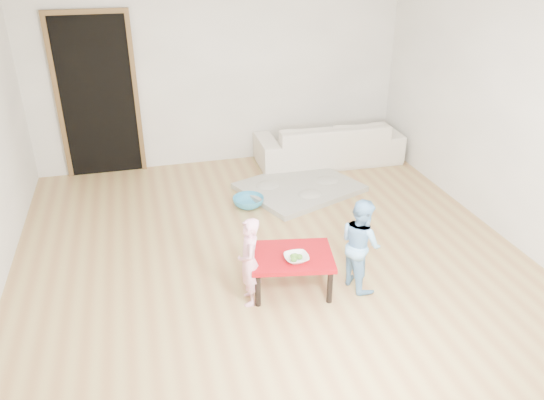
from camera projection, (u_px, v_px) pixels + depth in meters
name	position (u px, v px, depth m)	size (l,w,h in m)	color
floor	(267.00, 248.00, 5.46)	(5.00, 5.00, 0.01)	#A47746
back_wall	(220.00, 69.00, 7.04)	(5.00, 0.02, 2.60)	white
right_wall	(501.00, 107.00, 5.46)	(0.02, 5.00, 2.60)	white
doorway	(98.00, 98.00, 6.78)	(1.02, 0.08, 2.11)	brown
sofa	(328.00, 142.00, 7.43)	(2.00, 0.78, 0.58)	beige
cushion	(299.00, 138.00, 7.14)	(0.42, 0.37, 0.11)	#F6A51B
red_table	(291.00, 272.00, 4.76)	(0.72, 0.54, 0.36)	#96080F
bowl	(296.00, 258.00, 4.58)	(0.21, 0.21, 0.05)	white
broccoli	(296.00, 258.00, 4.58)	(0.12, 0.12, 0.06)	#2D5919
child_pink	(249.00, 262.00, 4.49)	(0.30, 0.19, 0.81)	pink
child_blue	(361.00, 244.00, 4.70)	(0.42, 0.33, 0.87)	#69B4F4
basin	(248.00, 202.00, 6.28)	(0.37, 0.37, 0.12)	#3291BD
blanket	(299.00, 187.00, 6.70)	(1.34, 1.12, 0.07)	#A09D8D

